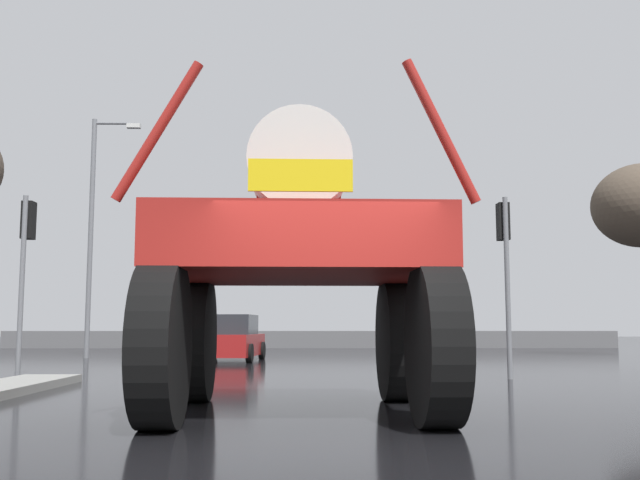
{
  "coord_description": "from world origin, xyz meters",
  "views": [
    {
      "loc": [
        -0.21,
        -6.86,
        1.13
      ],
      "look_at": [
        -0.0,
        5.61,
        2.59
      ],
      "focal_mm": 41.64,
      "sensor_mm": 36.0,
      "label": 1
    }
  ],
  "objects_px": {
    "oversize_sprayer": "(298,265)",
    "sedan_ahead": "(231,339)",
    "traffic_signal_near_left": "(26,245)",
    "streetlight_far_left": "(94,225)",
    "traffic_signal_near_right": "(504,246)"
  },
  "relations": [
    {
      "from": "traffic_signal_near_right",
      "to": "streetlight_far_left",
      "type": "relative_size",
      "value": 0.45
    },
    {
      "from": "traffic_signal_near_right",
      "to": "traffic_signal_near_left",
      "type": "bearing_deg",
      "value": -180.0
    },
    {
      "from": "oversize_sprayer",
      "to": "sedan_ahead",
      "type": "height_order",
      "value": "oversize_sprayer"
    },
    {
      "from": "oversize_sprayer",
      "to": "traffic_signal_near_right",
      "type": "distance_m",
      "value": 7.91
    },
    {
      "from": "traffic_signal_near_right",
      "to": "sedan_ahead",
      "type": "bearing_deg",
      "value": 129.3
    },
    {
      "from": "oversize_sprayer",
      "to": "traffic_signal_near_left",
      "type": "height_order",
      "value": "oversize_sprayer"
    },
    {
      "from": "traffic_signal_near_left",
      "to": "streetlight_far_left",
      "type": "height_order",
      "value": "streetlight_far_left"
    },
    {
      "from": "sedan_ahead",
      "to": "traffic_signal_near_left",
      "type": "height_order",
      "value": "traffic_signal_near_left"
    },
    {
      "from": "oversize_sprayer",
      "to": "sedan_ahead",
      "type": "xyz_separation_m",
      "value": [
        -2.42,
        14.89,
        -1.24
      ]
    },
    {
      "from": "traffic_signal_near_right",
      "to": "streetlight_far_left",
      "type": "xyz_separation_m",
      "value": [
        -12.22,
        10.74,
        1.94
      ]
    },
    {
      "from": "sedan_ahead",
      "to": "streetlight_far_left",
      "type": "bearing_deg",
      "value": 71.44
    },
    {
      "from": "oversize_sprayer",
      "to": "traffic_signal_near_right",
      "type": "bearing_deg",
      "value": -36.37
    },
    {
      "from": "traffic_signal_near_left",
      "to": "streetlight_far_left",
      "type": "bearing_deg",
      "value": 98.63
    },
    {
      "from": "streetlight_far_left",
      "to": "traffic_signal_near_left",
      "type": "bearing_deg",
      "value": -81.37
    },
    {
      "from": "oversize_sprayer",
      "to": "traffic_signal_near_left",
      "type": "xyz_separation_m",
      "value": [
        -6.08,
        6.43,
        0.96
      ]
    }
  ]
}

